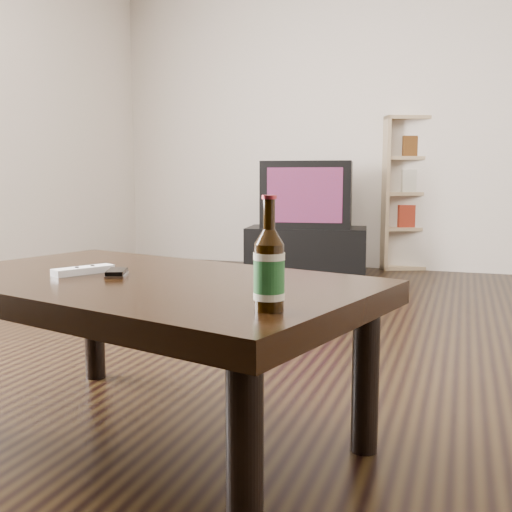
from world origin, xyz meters
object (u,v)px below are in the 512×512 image
(beer_bottle, at_px, (269,270))
(remote, at_px, (83,270))
(tv_stand, at_px, (307,251))
(bookshelf, at_px, (419,190))
(coffee_table, at_px, (144,299))
(phone, at_px, (117,273))
(tv, at_px, (307,194))

(beer_bottle, distance_m, remote, 0.75)
(tv_stand, distance_m, bookshelf, 1.19)
(coffee_table, distance_m, remote, 0.22)
(phone, bearing_deg, coffee_table, -21.09)
(tv, relative_size, coffee_table, 0.53)
(tv, relative_size, phone, 6.47)
(tv, height_order, beer_bottle, tv)
(tv, relative_size, remote, 4.11)
(tv_stand, relative_size, remote, 5.13)
(coffee_table, relative_size, remote, 7.83)
(bookshelf, height_order, phone, bookshelf)
(tv_stand, xyz_separation_m, beer_bottle, (0.83, -3.56, 0.39))
(tv, bearing_deg, tv_stand, 90.00)
(coffee_table, bearing_deg, remote, -179.04)
(tv, xyz_separation_m, coffee_table, (0.35, -3.26, -0.23))
(coffee_table, relative_size, beer_bottle, 5.91)
(coffee_table, xyz_separation_m, beer_bottle, (0.49, -0.30, 0.15))
(phone, bearing_deg, bookshelf, 58.71)
(tv, relative_size, beer_bottle, 3.10)
(tv, xyz_separation_m, remote, (0.14, -3.26, -0.15))
(bookshelf, relative_size, beer_bottle, 5.24)
(tv, height_order, remote, tv)
(beer_bottle, relative_size, phone, 2.08)
(tv, xyz_separation_m, beer_bottle, (0.83, -3.56, -0.07))
(tv_stand, relative_size, coffee_table, 0.65)
(tv, bearing_deg, remote, -96.46)
(bookshelf, bearing_deg, remote, -122.66)
(beer_bottle, bearing_deg, tv_stand, 103.14)
(tv_stand, height_order, tv, tv)
(tv, xyz_separation_m, bookshelf, (0.84, 0.68, 0.03))
(coffee_table, distance_m, phone, 0.11)
(tv_stand, relative_size, phone, 8.06)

